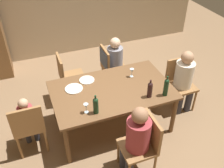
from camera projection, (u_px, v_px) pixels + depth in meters
The scene contains 18 objects.
ground_plane at pixel (112, 124), 4.39m from camera, with size 10.00×10.00×0.00m, color #846647.
dining_table at pixel (112, 93), 3.98m from camera, with size 1.85×1.13×0.75m.
chair_right_end at pixel (179, 80), 4.51m from camera, with size 0.44×0.44×0.92m.
chair_near at pixel (143, 142), 3.39m from camera, with size 0.44×0.44×0.92m.
chair_far_right at pixel (109, 64), 4.83m from camera, with size 0.46×0.44×0.92m.
chair_left_end at pixel (28, 125), 3.64m from camera, with size 0.44×0.44×0.92m.
chair_far_left at pixel (68, 75), 4.64m from camera, with size 0.44×0.44×0.92m.
person_woman_host at pixel (184, 78), 4.34m from camera, with size 0.31×0.36×1.15m.
person_man_bearded at pixel (136, 138), 3.28m from camera, with size 0.36×0.31×1.15m.
person_man_guest at pixel (116, 60), 4.84m from camera, with size 0.34×0.29×1.11m.
person_child_small at pixel (27, 118), 3.70m from camera, with size 0.22×0.25×0.94m.
wine_bottle_tall_green at pixel (96, 105), 3.44m from camera, with size 0.07×0.07×0.30m.
wine_bottle_dark_red at pixel (166, 87), 3.74m from camera, with size 0.07×0.07×0.34m.
wine_bottle_short_olive at pixel (150, 89), 3.72m from camera, with size 0.07×0.07×0.30m.
wine_glass_near_left at pixel (132, 71), 4.15m from camera, with size 0.07×0.07×0.15m.
wine_glass_centre at pixel (86, 106), 3.46m from camera, with size 0.07×0.07×0.15m.
dinner_plate_host at pixel (87, 80), 4.12m from camera, with size 0.24×0.24×0.01m, color silver.
dinner_plate_guest_left at pixel (74, 89), 3.94m from camera, with size 0.27×0.27×0.01m, color silver.
Camera 1 is at (-1.10, -2.91, 3.17)m, focal length 41.02 mm.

